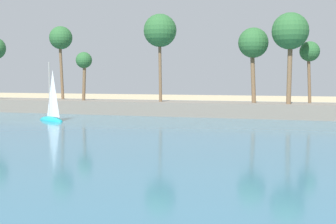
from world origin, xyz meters
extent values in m
cube|color=#386B84|center=(0.00, 52.33, 0.03)|extent=(220.00, 86.47, 0.06)
cube|color=slate|center=(0.00, 55.56, 0.90)|extent=(119.42, 6.00, 1.80)
cylinder|color=brown|center=(0.25, 54.02, 6.00)|extent=(0.65, 0.64, 8.41)
sphere|color=#285B2D|center=(0.25, 54.02, 10.20)|extent=(4.24, 4.24, 4.24)
cylinder|color=brown|center=(-4.24, 55.87, 5.45)|extent=(0.86, 0.70, 7.33)
sphere|color=#285B2D|center=(-4.24, 55.87, 9.10)|extent=(3.67, 3.67, 3.67)
cylinder|color=brown|center=(2.32, 57.00, 4.90)|extent=(0.64, 0.64, 6.22)
sphere|color=#285B2D|center=(2.32, 57.00, 8.00)|extent=(2.40, 2.40, 2.40)
cylinder|color=brown|center=(-31.63, 57.05, 6.16)|extent=(0.67, 0.60, 8.73)
sphere|color=#285B2D|center=(-31.63, 57.05, 10.52)|extent=(3.25, 3.25, 3.25)
cylinder|color=brown|center=(-15.76, 54.43, 6.30)|extent=(0.43, 0.63, 9.01)
sphere|color=#285B2D|center=(-15.76, 54.43, 10.80)|extent=(4.16, 4.16, 4.16)
cylinder|color=brown|center=(-26.79, 54.82, 4.51)|extent=(0.76, 0.60, 5.45)
sphere|color=#285B2D|center=(-26.79, 54.82, 7.22)|extent=(2.18, 2.18, 2.18)
ellipsoid|color=teal|center=(-24.65, 43.14, 0.06)|extent=(4.86, 3.81, 0.97)
cylinder|color=gray|center=(-24.85, 43.27, 3.56)|extent=(0.15, 0.15, 6.04)
pyramid|color=silver|center=(-24.16, 42.83, 3.11)|extent=(1.92, 1.28, 5.14)
camera|label=1|loc=(4.73, -3.18, 4.79)|focal=51.44mm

